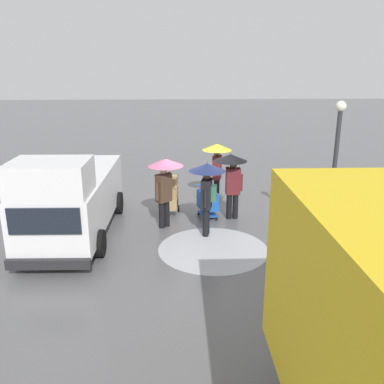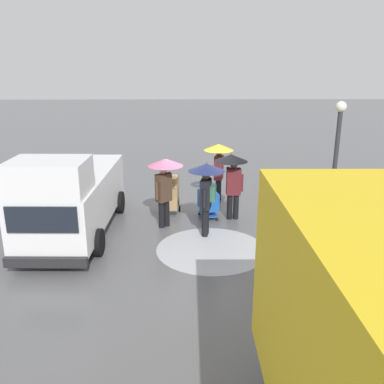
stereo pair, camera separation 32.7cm
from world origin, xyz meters
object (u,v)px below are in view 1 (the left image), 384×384
(pedestrian_black_side, at_px, (207,182))
(pedestrian_far_side, at_px, (165,176))
(cargo_van_parked_right, at_px, (72,197))
(pedestrian_white_side, at_px, (217,158))
(hand_dolly_boxes, at_px, (170,193))
(pedestrian_pink_side, at_px, (232,171))
(shopping_cart_vendor, at_px, (208,201))
(street_lamp, at_px, (336,157))

(pedestrian_black_side, relative_size, pedestrian_far_side, 1.00)
(cargo_van_parked_right, height_order, pedestrian_white_side, cargo_van_parked_right)
(hand_dolly_boxes, xyz_separation_m, pedestrian_pink_side, (-1.92, 0.44, 0.86))
(pedestrian_pink_side, distance_m, pedestrian_white_side, 1.77)
(shopping_cart_vendor, relative_size, pedestrian_far_side, 0.47)
(cargo_van_parked_right, relative_size, hand_dolly_boxes, 4.10)
(street_lamp, bearing_deg, shopping_cart_vendor, -29.34)
(pedestrian_pink_side, xyz_separation_m, pedestrian_far_side, (2.06, 0.59, 0.00))
(shopping_cart_vendor, height_order, pedestrian_black_side, pedestrian_black_side)
(cargo_van_parked_right, xyz_separation_m, pedestrian_far_side, (-2.61, -0.62, 0.41))
(cargo_van_parked_right, distance_m, pedestrian_pink_side, 4.85)
(pedestrian_white_side, height_order, street_lamp, street_lamp)
(hand_dolly_boxes, height_order, pedestrian_pink_side, pedestrian_pink_side)
(pedestrian_far_side, bearing_deg, street_lamp, 165.79)
(hand_dolly_boxes, relative_size, pedestrian_white_side, 0.61)
(hand_dolly_boxes, distance_m, pedestrian_pink_side, 2.15)
(pedestrian_black_side, bearing_deg, street_lamp, 171.46)
(hand_dolly_boxes, bearing_deg, street_lamp, 153.77)
(shopping_cart_vendor, xyz_separation_m, pedestrian_far_side, (1.34, 0.67, 1.02))
(cargo_van_parked_right, xyz_separation_m, street_lamp, (-7.21, 0.55, 1.19))
(pedestrian_pink_side, relative_size, pedestrian_black_side, 1.00)
(pedestrian_pink_side, xyz_separation_m, street_lamp, (-2.54, 1.75, 0.79))
(cargo_van_parked_right, relative_size, pedestrian_pink_side, 2.51)
(pedestrian_black_side, bearing_deg, pedestrian_white_side, -100.97)
(pedestrian_pink_side, bearing_deg, pedestrian_white_side, -80.89)
(cargo_van_parked_right, relative_size, shopping_cart_vendor, 5.29)
(shopping_cart_vendor, xyz_separation_m, pedestrian_pink_side, (-0.73, 0.08, 1.02))
(shopping_cart_vendor, distance_m, pedestrian_black_side, 1.67)
(cargo_van_parked_right, height_order, hand_dolly_boxes, cargo_van_parked_right)
(pedestrian_far_side, distance_m, street_lamp, 4.81)
(street_lamp, bearing_deg, hand_dolly_boxes, -26.23)
(cargo_van_parked_right, distance_m, pedestrian_black_side, 3.84)
(hand_dolly_boxes, xyz_separation_m, pedestrian_black_side, (-1.06, 1.68, 0.84))
(hand_dolly_boxes, xyz_separation_m, street_lamp, (-4.46, 2.20, 1.65))
(pedestrian_white_side, xyz_separation_m, street_lamp, (-2.82, 3.50, 0.79))
(cargo_van_parked_right, distance_m, pedestrian_white_side, 5.31)
(shopping_cart_vendor, height_order, street_lamp, street_lamp)
(pedestrian_pink_side, distance_m, pedestrian_black_side, 1.51)
(pedestrian_pink_side, height_order, pedestrian_black_side, same)
(pedestrian_pink_side, bearing_deg, pedestrian_black_side, 55.36)
(shopping_cart_vendor, bearing_deg, hand_dolly_boxes, -16.82)
(shopping_cart_vendor, relative_size, pedestrian_pink_side, 0.47)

